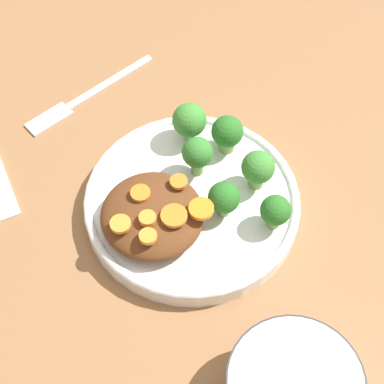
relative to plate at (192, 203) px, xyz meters
name	(u,v)px	position (x,y,z in m)	size (l,w,h in m)	color
ground_plane	(192,210)	(0.00, 0.00, -0.01)	(4.00, 4.00, 0.00)	#8C603D
plate	(192,203)	(0.00, 0.00, 0.00)	(0.24, 0.24, 0.03)	white
stew_mound	(150,213)	(0.00, 0.05, 0.02)	(0.11, 0.11, 0.03)	#5B3319
broccoli_floret_0	(189,121)	(0.07, -0.05, 0.04)	(0.04, 0.04, 0.05)	#7FA85B
broccoli_floret_1	(258,168)	(-0.03, -0.07, 0.04)	(0.04, 0.04, 0.05)	#759E51
broccoli_floret_2	(224,198)	(-0.03, -0.02, 0.03)	(0.03, 0.03, 0.05)	#759E51
broccoli_floret_3	(227,133)	(0.03, -0.08, 0.03)	(0.04, 0.04, 0.05)	#759E51
broccoli_floret_4	(197,154)	(0.03, -0.03, 0.04)	(0.03, 0.03, 0.05)	#759E51
broccoli_floret_5	(275,211)	(-0.08, -0.05, 0.03)	(0.03, 0.03, 0.04)	#759E51
carrot_slice_0	(201,209)	(-0.03, 0.01, 0.04)	(0.03, 0.03, 0.01)	orange
carrot_slice_1	(179,182)	(0.01, 0.01, 0.04)	(0.02, 0.02, 0.00)	orange
carrot_slice_2	(148,236)	(-0.03, 0.08, 0.04)	(0.02, 0.02, 0.01)	orange
carrot_slice_3	(174,216)	(-0.02, 0.04, 0.04)	(0.03, 0.03, 0.00)	orange
carrot_slice_4	(148,218)	(-0.01, 0.06, 0.04)	(0.02, 0.02, 0.01)	orange
carrot_slice_5	(140,193)	(0.02, 0.05, 0.04)	(0.02, 0.02, 0.00)	orange
carrot_slice_6	(120,223)	(0.00, 0.09, 0.04)	(0.02, 0.02, 0.00)	orange
fork	(80,99)	(0.22, 0.02, -0.01)	(0.03, 0.19, 0.01)	silver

